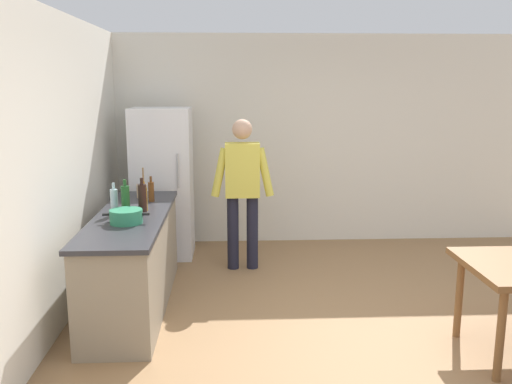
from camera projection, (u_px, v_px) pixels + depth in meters
name	position (u px, v px, depth m)	size (l,w,h in m)	color
ground_plane	(363.00, 341.00, 4.48)	(14.00, 14.00, 0.00)	#936D47
wall_back	(312.00, 140.00, 7.15)	(6.40, 0.12, 2.70)	silver
wall_left	(38.00, 178.00, 4.29)	(0.12, 5.60, 2.70)	silver
kitchen_counter	(133.00, 261.00, 5.08)	(0.64, 2.20, 0.90)	gray
refrigerator	(163.00, 183.00, 6.56)	(0.70, 0.67, 1.80)	white
person	(242.00, 184.00, 6.05)	(0.70, 0.22, 1.70)	#1E1E2D
cooking_pot	(126.00, 216.00, 4.67)	(0.40, 0.28, 0.12)	#2D845B
utensil_jar	(142.00, 190.00, 5.71)	(0.11, 0.11, 0.32)	tan
bottle_wine_dark	(142.00, 199.00, 4.98)	(0.08, 0.08, 0.34)	black
bottle_wine_green	(126.00, 201.00, 4.89)	(0.08, 0.08, 0.34)	#1E5123
bottle_water_clear	(114.00, 202.00, 4.94)	(0.07, 0.07, 0.30)	silver
bottle_beer_brown	(151.00, 191.00, 5.52)	(0.06, 0.06, 0.26)	#5B3314
bottle_oil_amber	(144.00, 199.00, 5.11)	(0.06, 0.06, 0.28)	#996619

